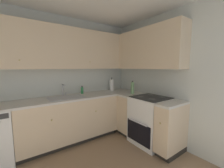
% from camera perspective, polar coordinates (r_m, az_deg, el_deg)
% --- Properties ---
extents(wall_back, '(4.03, 0.05, 2.46)m').
position_cam_1_polar(wall_back, '(2.98, -27.50, 1.82)').
color(wall_back, silver).
rests_on(wall_back, ground_plane).
extents(wall_right, '(0.05, 3.17, 2.46)m').
position_cam_1_polar(wall_right, '(2.77, 24.51, 1.66)').
color(wall_right, silver).
rests_on(wall_right, ground_plane).
extents(lower_cabinets_back, '(1.82, 0.62, 0.85)m').
position_cam_1_polar(lower_cabinets_back, '(2.94, -16.68, -13.80)').
color(lower_cabinets_back, beige).
rests_on(lower_cabinets_back, ground_plane).
extents(countertop_back, '(3.03, 0.60, 0.03)m').
position_cam_1_polar(countertop_back, '(2.81, -17.01, -5.45)').
color(countertop_back, beige).
rests_on(countertop_back, lower_cabinets_back).
extents(lower_cabinets_right, '(0.62, 1.22, 0.85)m').
position_cam_1_polar(lower_cabinets_right, '(2.89, 14.02, -14.05)').
color(lower_cabinets_right, beige).
rests_on(lower_cabinets_right, ground_plane).
extents(countertop_right, '(0.60, 1.22, 0.03)m').
position_cam_1_polar(countertop_right, '(2.76, 14.25, -5.56)').
color(countertop_right, beige).
rests_on(countertop_right, lower_cabinets_right).
extents(oven_range, '(0.68, 0.62, 1.03)m').
position_cam_1_polar(oven_range, '(2.85, 15.36, -13.91)').
color(oven_range, white).
rests_on(oven_range, ground_plane).
extents(upper_cabinets_back, '(2.71, 0.34, 0.78)m').
position_cam_1_polar(upper_cabinets_back, '(2.86, -21.73, 13.55)').
color(upper_cabinets_back, beige).
extents(upper_cabinets_right, '(0.32, 1.77, 0.78)m').
position_cam_1_polar(upper_cabinets_right, '(3.02, 12.28, 13.50)').
color(upper_cabinets_right, beige).
extents(sink, '(0.64, 0.40, 0.10)m').
position_cam_1_polar(sink, '(2.77, -17.98, -6.14)').
color(sink, '#B7B7BC').
rests_on(sink, countertop_back).
extents(faucet, '(0.07, 0.16, 0.23)m').
position_cam_1_polar(faucet, '(2.94, -19.25, -1.93)').
color(faucet, silver).
rests_on(faucet, countertop_back).
extents(soap_bottle, '(0.05, 0.05, 0.17)m').
position_cam_1_polar(soap_bottle, '(3.08, -12.11, -2.52)').
color(soap_bottle, '#338C4C').
rests_on(soap_bottle, countertop_back).
extents(paper_towel_roll, '(0.11, 0.11, 0.33)m').
position_cam_1_polar(paper_towel_roll, '(3.43, -0.11, -0.41)').
color(paper_towel_roll, white).
rests_on(paper_towel_roll, countertop_back).
extents(oil_bottle, '(0.07, 0.07, 0.28)m').
position_cam_1_polar(oil_bottle, '(3.02, 8.36, -1.54)').
color(oil_bottle, '#729E66').
rests_on(oil_bottle, countertop_right).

